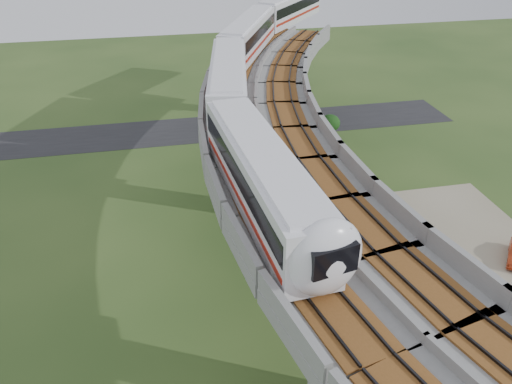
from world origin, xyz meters
TOP-DOWN VIEW (x-y plane):
  - ground at (0.00, 0.00)m, footprint 160.00×160.00m
  - dirt_lot at (14.00, -2.00)m, footprint 18.00×26.00m
  - asphalt_road at (0.00, 30.00)m, footprint 60.00×8.00m
  - viaduct at (3.84, 0.00)m, footprint 19.58×73.98m
  - metro_train at (2.69, 16.56)m, footprint 20.95×58.85m
  - fence at (9.75, 0.00)m, footprint 3.87×38.73m
  - tree_0 at (12.40, 23.64)m, footprint 2.31×2.31m
  - tree_1 at (7.64, 13.58)m, footprint 1.89×1.89m
  - tree_2 at (7.34, 3.77)m, footprint 2.18×2.18m
  - tree_3 at (7.14, -5.84)m, footprint 2.03×2.03m
  - car_white at (15.51, -4.15)m, footprint 1.52×3.52m
  - car_dark at (11.42, -0.40)m, footprint 4.51×3.48m

SIDE VIEW (x-z plane):
  - ground at x=0.00m, z-range 0.00..0.00m
  - asphalt_road at x=0.00m, z-range 0.00..0.03m
  - dirt_lot at x=14.00m, z-range 0.00..0.04m
  - car_white at x=15.51m, z-range 0.04..1.22m
  - car_dark at x=11.42m, z-range 0.04..1.26m
  - fence at x=9.75m, z-range 0.00..1.50m
  - tree_2 at x=7.34m, z-range 0.57..3.56m
  - tree_0 at x=12.40m, z-range 0.62..3.83m
  - tree_1 at x=7.64m, z-range 0.71..3.76m
  - tree_3 at x=7.14m, z-range 0.69..3.82m
  - viaduct at x=3.84m, z-range 3.35..14.75m
  - metro_train at x=2.69m, z-range 10.49..14.13m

